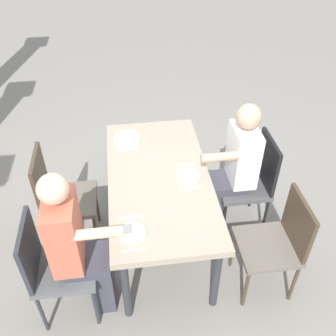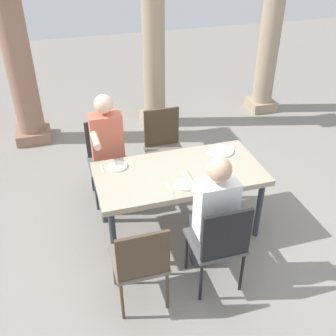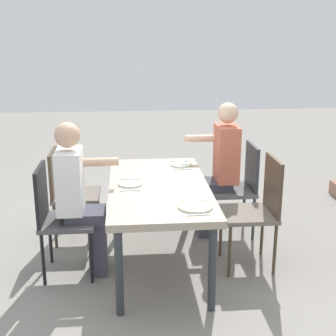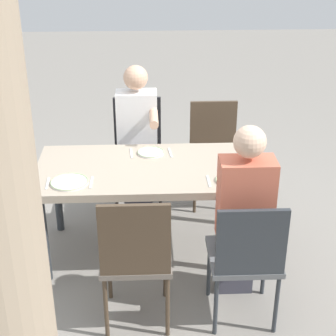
# 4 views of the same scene
# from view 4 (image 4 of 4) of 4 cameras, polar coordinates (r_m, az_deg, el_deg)

# --- Properties ---
(ground_plane) EXTENTS (16.00, 16.00, 0.00)m
(ground_plane) POSITION_cam_4_polar(r_m,az_deg,el_deg) (4.36, -1.95, -8.54)
(ground_plane) COLOR gray
(dining_table) EXTENTS (1.64, 0.83, 0.73)m
(dining_table) POSITION_cam_4_polar(r_m,az_deg,el_deg) (4.02, -2.10, -0.77)
(dining_table) COLOR tan
(dining_table) RESTS_ON ground
(chair_west_north) EXTENTS (0.44, 0.44, 0.91)m
(chair_west_north) POSITION_cam_4_polar(r_m,az_deg,el_deg) (3.42, 8.20, -8.97)
(chair_west_north) COLOR #5B5E61
(chair_west_north) RESTS_ON ground
(chair_west_south) EXTENTS (0.44, 0.44, 0.89)m
(chair_west_south) POSITION_cam_4_polar(r_m,az_deg,el_deg) (4.87, 4.85, 2.31)
(chair_west_south) COLOR #6A6158
(chair_west_south) RESTS_ON ground
(chair_mid_north) EXTENTS (0.44, 0.44, 0.97)m
(chair_mid_north) POSITION_cam_4_polar(r_m,az_deg,el_deg) (3.35, -3.41, -8.95)
(chair_mid_north) COLOR #6A6158
(chair_mid_north) RESTS_ON ground
(chair_mid_south) EXTENTS (0.44, 0.44, 0.94)m
(chair_mid_south) POSITION_cam_4_polar(r_m,az_deg,el_deg) (4.82, -3.19, 2.45)
(chair_mid_south) COLOR #4F4F50
(chair_mid_south) RESTS_ON ground
(diner_woman_green) EXTENTS (0.35, 0.49, 1.32)m
(diner_woman_green) POSITION_cam_4_polar(r_m,az_deg,el_deg) (3.49, 7.87, -4.68)
(diner_woman_green) COLOR #3F3F4C
(diner_woman_green) RESTS_ON ground
(diner_man_white) EXTENTS (0.34, 0.49, 1.29)m
(diner_man_white) POSITION_cam_4_polar(r_m,az_deg,el_deg) (4.60, -3.22, 3.24)
(diner_man_white) COLOR #3F3F4C
(diner_man_white) RESTS_ON ground
(plate_0) EXTENTS (0.20, 0.20, 0.02)m
(plate_0) POSITION_cam_4_polar(r_m,az_deg,el_deg) (3.80, 6.53, -1.27)
(plate_0) COLOR white
(plate_0) RESTS_ON dining_table
(fork_0) EXTENTS (0.02, 0.17, 0.01)m
(fork_0) POSITION_cam_4_polar(r_m,az_deg,el_deg) (3.83, 8.75, -1.30)
(fork_0) COLOR silver
(fork_0) RESTS_ON dining_table
(spoon_0) EXTENTS (0.02, 0.17, 0.01)m
(spoon_0) POSITION_cam_4_polar(r_m,az_deg,el_deg) (3.78, 4.28, -1.40)
(spoon_0) COLOR silver
(spoon_0) RESTS_ON dining_table
(plate_1) EXTENTS (0.20, 0.20, 0.02)m
(plate_1) POSITION_cam_4_polar(r_m,az_deg,el_deg) (4.19, -1.82, 1.66)
(plate_1) COLOR white
(plate_1) RESTS_ON dining_table
(fork_1) EXTENTS (0.03, 0.17, 0.01)m
(fork_1) POSITION_cam_4_polar(r_m,az_deg,el_deg) (4.20, 0.23, 1.63)
(fork_1) COLOR silver
(fork_1) RESTS_ON dining_table
(spoon_1) EXTENTS (0.03, 0.17, 0.01)m
(spoon_1) POSITION_cam_4_polar(r_m,az_deg,el_deg) (4.20, -3.86, 1.55)
(spoon_1) COLOR silver
(spoon_1) RESTS_ON dining_table
(plate_2) EXTENTS (0.26, 0.26, 0.02)m
(plate_2) POSITION_cam_4_polar(r_m,az_deg,el_deg) (3.81, -10.29, -1.46)
(plate_2) COLOR white
(plate_2) RESTS_ON dining_table
(fork_2) EXTENTS (0.02, 0.17, 0.01)m
(fork_2) POSITION_cam_4_polar(r_m,az_deg,el_deg) (3.80, -8.04, -1.50)
(fork_2) COLOR silver
(fork_2) RESTS_ON dining_table
(spoon_2) EXTENTS (0.02, 0.17, 0.01)m
(spoon_2) POSITION_cam_4_polar(r_m,az_deg,el_deg) (3.84, -12.50, -1.57)
(spoon_2) COLOR silver
(spoon_2) RESTS_ON dining_table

